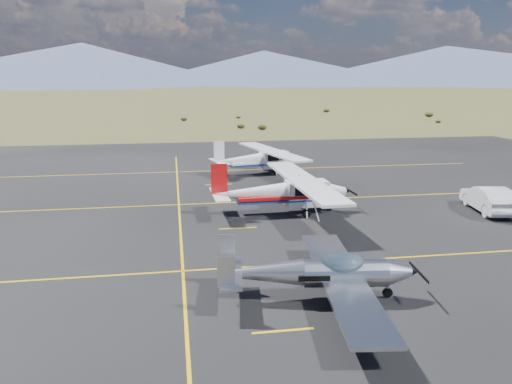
{
  "coord_description": "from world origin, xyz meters",
  "views": [
    {
      "loc": [
        -6.18,
        -17.44,
        7.83
      ],
      "look_at": [
        -1.8,
        8.91,
        1.6
      ],
      "focal_mm": 35.0,
      "sensor_mm": 36.0,
      "label": 1
    }
  ],
  "objects_px": {
    "aircraft_low_wing": "(322,273)",
    "aircraft_plain": "(259,158)",
    "sedan": "(489,199)",
    "aircraft_cessna": "(283,191)"
  },
  "relations": [
    {
      "from": "aircraft_low_wing",
      "to": "aircraft_plain",
      "type": "height_order",
      "value": "aircraft_plain"
    },
    {
      "from": "aircraft_plain",
      "to": "sedan",
      "type": "bearing_deg",
      "value": -63.95
    },
    {
      "from": "aircraft_low_wing",
      "to": "aircraft_plain",
      "type": "distance_m",
      "value": 23.77
    },
    {
      "from": "aircraft_low_wing",
      "to": "sedan",
      "type": "xyz_separation_m",
      "value": [
        13.15,
        9.86,
        -0.22
      ]
    },
    {
      "from": "aircraft_low_wing",
      "to": "aircraft_plain",
      "type": "xyz_separation_m",
      "value": [
        1.83,
        23.7,
        0.26
      ]
    },
    {
      "from": "aircraft_low_wing",
      "to": "aircraft_cessna",
      "type": "distance_m",
      "value": 11.52
    },
    {
      "from": "aircraft_low_wing",
      "to": "sedan",
      "type": "height_order",
      "value": "aircraft_low_wing"
    },
    {
      "from": "aircraft_low_wing",
      "to": "aircraft_cessna",
      "type": "xyz_separation_m",
      "value": [
        1.11,
        11.47,
        0.35
      ]
    },
    {
      "from": "aircraft_low_wing",
      "to": "aircraft_cessna",
      "type": "height_order",
      "value": "aircraft_cessna"
    },
    {
      "from": "sedan",
      "to": "aircraft_plain",
      "type": "bearing_deg",
      "value": -40.63
    }
  ]
}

